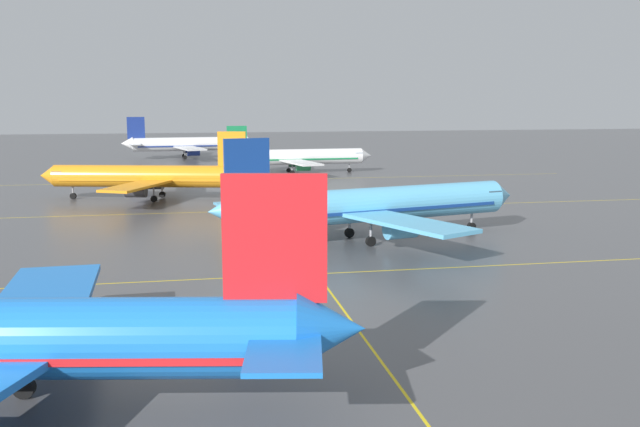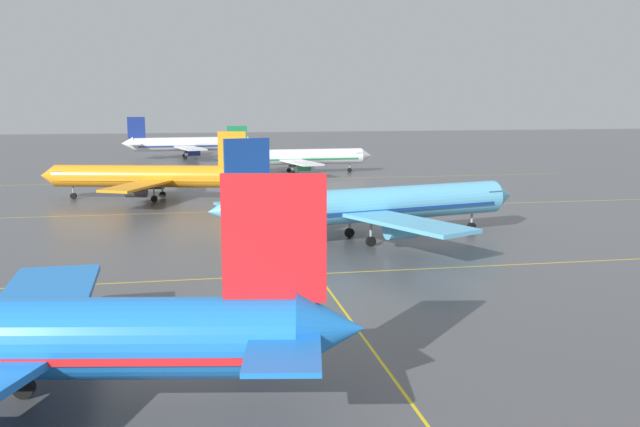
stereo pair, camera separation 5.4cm
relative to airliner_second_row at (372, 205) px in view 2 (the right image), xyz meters
The scene contains 5 objects.
airliner_second_row is the anchor object (origin of this frame).
airliner_third_row 46.24m from the airliner_second_row, 125.09° to the left, with size 34.73×29.53×10.89m.
airliner_far_left_stand 72.02m from the airliner_second_row, 88.18° to the left, with size 32.96×28.48×10.26m.
airliner_far_right_stand 115.74m from the airliner_second_row, 99.97° to the left, with size 35.65×30.70×11.08m.
taxiway_markings 10.99m from the airliner_second_row, 150.32° to the left, with size 132.19×166.07×0.01m.
Camera 2 is at (-11.33, -26.66, 16.27)m, focal length 39.41 mm.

